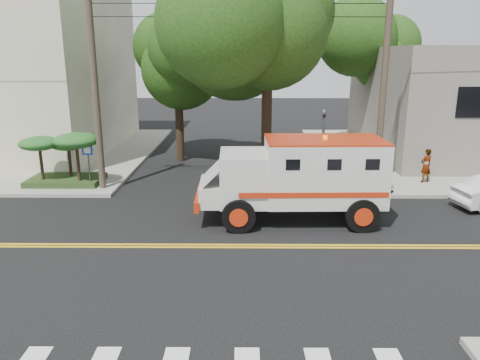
{
  "coord_description": "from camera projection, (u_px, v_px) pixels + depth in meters",
  "views": [
    {
      "loc": [
        0.53,
        -13.49,
        5.8
      ],
      "look_at": [
        0.4,
        1.98,
        1.6
      ],
      "focal_mm": 35.0,
      "sensor_mm": 36.0,
      "label": 1
    }
  ],
  "objects": [
    {
      "name": "ground",
      "position": [
        227.0,
        246.0,
        14.54
      ],
      "size": [
        100.0,
        100.0,
        0.0
      ],
      "primitive_type": "plane",
      "color": "black",
      "rests_on": "ground"
    },
    {
      "name": "tree_main",
      "position": [
        279.0,
        17.0,
        18.63
      ],
      "size": [
        6.08,
        5.7,
        9.85
      ],
      "color": "black",
      "rests_on": "ground"
    },
    {
      "name": "tree_left",
      "position": [
        183.0,
        55.0,
        24.43
      ],
      "size": [
        4.48,
        4.2,
        7.7
      ],
      "color": "black",
      "rests_on": "ground"
    },
    {
      "name": "pedestrian_a",
      "position": [
        426.0,
        166.0,
        21.01
      ],
      "size": [
        0.66,
        0.56,
        1.54
      ],
      "primitive_type": "imported",
      "rotation": [
        0.0,
        0.0,
        3.56
      ],
      "color": "gray",
      "rests_on": "sidewalk_ne"
    },
    {
      "name": "tree_right",
      "position": [
        382.0,
        48.0,
        28.09
      ],
      "size": [
        4.8,
        4.5,
        8.2
      ],
      "color": "black",
      "rests_on": "ground"
    },
    {
      "name": "utility_pole_left",
      "position": [
        95.0,
        86.0,
        19.19
      ],
      "size": [
        0.28,
        0.28,
        9.0
      ],
      "primitive_type": "cylinder",
      "color": "#382D23",
      "rests_on": "ground"
    },
    {
      "name": "traffic_signal",
      "position": [
        323.0,
        143.0,
        19.33
      ],
      "size": [
        0.15,
        0.18,
        3.6
      ],
      "color": "#3F3F42",
      "rests_on": "ground"
    },
    {
      "name": "pedestrian_b",
      "position": [
        384.0,
        170.0,
        19.51
      ],
      "size": [
        1.1,
        0.99,
        1.85
      ],
      "primitive_type": "imported",
      "rotation": [
        0.0,
        0.0,
        2.76
      ],
      "color": "gray",
      "rests_on": "sidewalk_ne"
    },
    {
      "name": "accessibility_sign",
      "position": [
        88.0,
        159.0,
        20.19
      ],
      "size": [
        0.45,
        0.1,
        2.02
      ],
      "color": "#3F3F42",
      "rests_on": "ground"
    },
    {
      "name": "palm_planter",
      "position": [
        63.0,
        151.0,
        20.56
      ],
      "size": [
        3.52,
        2.63,
        2.36
      ],
      "color": "#1E3314",
      "rests_on": "sidewalk_nw"
    },
    {
      "name": "armored_truck",
      "position": [
        300.0,
        175.0,
        16.39
      ],
      "size": [
        6.55,
        2.77,
        2.96
      ],
      "rotation": [
        0.0,
        0.0,
        0.02
      ],
      "color": "silver",
      "rests_on": "ground"
    },
    {
      "name": "sidewalk_ne",
      "position": [
        464.0,
        154.0,
        27.44
      ],
      "size": [
        17.0,
        17.0,
        0.15
      ],
      "primitive_type": "cube",
      "color": "gray",
      "rests_on": "ground"
    },
    {
      "name": "sidewalk_nw",
      "position": [
        7.0,
        153.0,
        27.65
      ],
      "size": [
        17.0,
        17.0,
        0.15
      ],
      "primitive_type": "cube",
      "color": "gray",
      "rests_on": "ground"
    },
    {
      "name": "utility_pole_right",
      "position": [
        384.0,
        86.0,
        19.29
      ],
      "size": [
        0.28,
        0.28,
        9.0
      ],
      "primitive_type": "cylinder",
      "color": "#382D23",
      "rests_on": "ground"
    }
  ]
}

